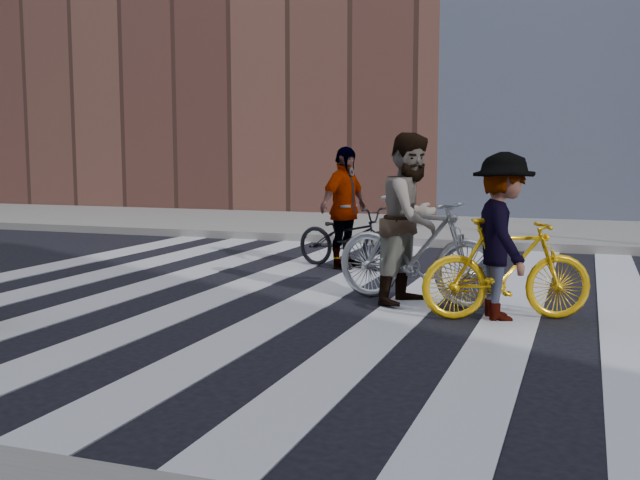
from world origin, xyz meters
The scene contains 9 objects.
ground centered at (0.00, 0.00, 0.00)m, with size 100.00×100.00×0.00m, color black.
sidewalk_far centered at (0.00, 7.50, 0.07)m, with size 100.00×5.00×0.15m, color gray.
zebra_crosswalk centered at (0.00, 0.00, 0.01)m, with size 8.25×10.00×0.01m.
bike_silver_mid centered at (1.68, 0.04, 0.59)m, with size 0.56×1.97×1.18m, color #AEB3B8.
bike_yellow_right centered at (2.70, -0.44, 0.51)m, with size 0.48×1.68×1.01m, color yellow.
bike_dark_rear centered at (0.21, 2.20, 0.45)m, with size 0.59×1.70×0.89m, color black.
rider_mid centered at (1.63, 0.04, 0.93)m, with size 0.91×0.71×1.87m, color slate.
rider_right centered at (2.65, -0.44, 0.83)m, with size 1.07×0.62×1.66m, color slate.
rider_rear centered at (0.16, 2.20, 0.87)m, with size 1.02×0.43×1.74m, color slate.
Camera 1 is at (3.42, -7.93, 1.64)m, focal length 42.00 mm.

